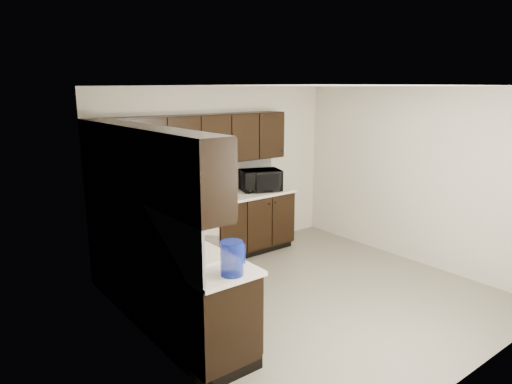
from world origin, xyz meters
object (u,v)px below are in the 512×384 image
toaster_oven (159,199)px  blue_pitcher (232,258)px  sink (189,258)px  microwave (261,180)px  storage_bin (146,220)px

toaster_oven → blue_pitcher: bearing=-88.3°
sink → blue_pitcher: (0.03, -0.69, 0.21)m
microwave → toaster_oven: (-1.69, 0.02, -0.04)m
sink → storage_bin: sink is taller
sink → toaster_oven: sink is taller
toaster_oven → storage_bin: size_ratio=0.84×
toaster_oven → blue_pitcher: 2.43m
microwave → toaster_oven: size_ratio=1.48×
storage_bin → sink: bearing=-90.7°
sink → blue_pitcher: size_ratio=2.79×
sink → toaster_oven: size_ratio=2.07×
microwave → toaster_oven: microwave is taller
microwave → storage_bin: (-2.20, -0.70, -0.07)m
microwave → storage_bin: 2.31m
sink → microwave: size_ratio=1.40×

